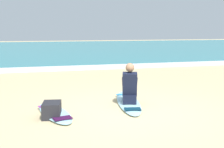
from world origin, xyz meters
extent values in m
plane|color=#CCB584|center=(0.00, 0.00, 0.00)|extent=(80.00, 80.00, 0.00)
cube|color=teal|center=(0.00, 20.74, 0.05)|extent=(80.00, 28.00, 0.10)
cube|color=white|center=(0.00, 7.04, 0.06)|extent=(80.00, 0.90, 0.11)
ellipsoid|color=#9ED1E5|center=(0.20, 0.72, 0.04)|extent=(0.93, 2.37, 0.07)
cube|color=#1E7FB7|center=(0.31, 1.36, 0.07)|extent=(0.49, 0.18, 0.01)
cube|color=#0A2C40|center=(0.06, -0.01, 0.07)|extent=(0.40, 0.30, 0.01)
cube|color=black|center=(0.15, 0.47, 0.18)|extent=(0.38, 0.35, 0.20)
cylinder|color=black|center=(0.11, 0.68, 0.33)|extent=(0.27, 0.43, 0.43)
cylinder|color=black|center=(0.16, 0.88, 0.30)|extent=(0.19, 0.28, 0.42)
cube|color=black|center=(0.18, 0.95, 0.10)|extent=(0.16, 0.24, 0.05)
cylinder|color=black|center=(0.30, 0.62, 0.33)|extent=(0.27, 0.43, 0.43)
cylinder|color=black|center=(0.38, 0.81, 0.30)|extent=(0.19, 0.28, 0.42)
cube|color=black|center=(0.41, 0.87, 0.10)|extent=(0.16, 0.24, 0.05)
cube|color=black|center=(0.16, 0.51, 0.53)|extent=(0.41, 0.38, 0.57)
sphere|color=#A37556|center=(0.17, 0.54, 0.92)|extent=(0.21, 0.21, 0.21)
cylinder|color=black|center=(0.08, 0.70, 0.55)|extent=(0.21, 0.40, 0.31)
cylinder|color=black|center=(0.34, 0.61, 0.55)|extent=(0.21, 0.40, 0.31)
ellipsoid|color=#9ED1E5|center=(-1.61, 0.28, 0.04)|extent=(0.90, 1.82, 0.07)
cube|color=purple|center=(-1.72, 0.75, 0.07)|extent=(0.49, 0.20, 0.01)
cube|color=#351037|center=(-1.49, -0.27, 0.07)|extent=(0.41, 0.32, 0.01)
cube|color=#232328|center=(-1.67, 0.05, 0.16)|extent=(0.43, 0.53, 0.32)
camera|label=1|loc=(-1.89, -5.65, 1.80)|focal=44.87mm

